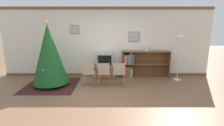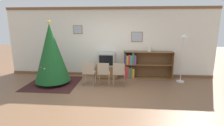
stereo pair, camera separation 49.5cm
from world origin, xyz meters
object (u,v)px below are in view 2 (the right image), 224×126
object	(u,v)px
tv_console	(107,71)
television	(107,59)
christmas_tree	(51,53)
folding_chair_left	(89,72)
standing_lamp	(183,45)
bookshelf	(139,65)
vase	(149,49)
folding_chair_right	(119,73)
folding_chair_center	(104,72)

from	to	relation	value
tv_console	television	xyz separation A→B (m)	(0.00, -0.00, 0.49)
christmas_tree	folding_chair_left	size ratio (longest dim) A/B	2.65
television	folding_chair_left	bearing A→B (deg)	-118.23
tv_console	standing_lamp	size ratio (longest dim) A/B	0.49
christmas_tree	tv_console	size ratio (longest dim) A/B	2.56
christmas_tree	television	distance (m)	2.04
bookshelf	vase	size ratio (longest dim) A/B	9.55
christmas_tree	folding_chair_right	distance (m)	2.41
folding_chair_right	television	bearing A→B (deg)	118.23
tv_console	vase	world-z (taller)	vase
tv_console	vase	size ratio (longest dim) A/B	4.41
christmas_tree	tv_console	distance (m)	2.18
television	standing_lamp	world-z (taller)	standing_lamp
folding_chair_right	bookshelf	size ratio (longest dim) A/B	0.44
folding_chair_right	bookshelf	bearing A→B (deg)	55.12
tv_console	television	world-z (taller)	television
vase	standing_lamp	world-z (taller)	standing_lamp
bookshelf	vase	bearing A→B (deg)	5.53
folding_chair_center	folding_chair_left	bearing A→B (deg)	180.00
christmas_tree	folding_chair_right	size ratio (longest dim) A/B	2.65
folding_chair_center	standing_lamp	distance (m)	2.94
folding_chair_right	tv_console	bearing A→B (deg)	118.17
christmas_tree	standing_lamp	distance (m)	4.59
christmas_tree	tv_console	bearing A→B (deg)	25.65
tv_console	folding_chair_right	xyz separation A→B (m)	(0.51, -0.96, 0.22)
folding_chair_left	bookshelf	bearing A→B (deg)	30.85
christmas_tree	standing_lamp	bearing A→B (deg)	7.37
folding_chair_left	folding_chair_center	world-z (taller)	same
television	standing_lamp	distance (m)	2.81
television	folding_chair_right	world-z (taller)	television
folding_chair_center	bookshelf	bearing A→B (deg)	40.15
television	bookshelf	world-z (taller)	bookshelf
television	folding_chair_left	distance (m)	1.11
folding_chair_left	vase	world-z (taller)	vase
folding_chair_left	vase	bearing A→B (deg)	26.97
vase	television	bearing A→B (deg)	-175.37
folding_chair_left	folding_chair_center	bearing A→B (deg)	0.00
bookshelf	christmas_tree	bearing A→B (deg)	-162.52
folding_chair_center	folding_chair_right	xyz separation A→B (m)	(0.51, 0.00, 0.00)
folding_chair_right	bookshelf	distance (m)	1.28
tv_console	folding_chair_center	bearing A→B (deg)	-90.00
vase	standing_lamp	distance (m)	1.20
christmas_tree	standing_lamp	size ratio (longest dim) A/B	1.25
folding_chair_center	vase	world-z (taller)	vase
christmas_tree	bookshelf	bearing A→B (deg)	17.48
vase	standing_lamp	bearing A→B (deg)	-20.23
folding_chair_left	folding_chair_right	world-z (taller)	same
television	folding_chair_left	size ratio (longest dim) A/B	0.76
bookshelf	standing_lamp	xyz separation A→B (m)	(1.49, -0.37, 0.82)
folding_chair_right	standing_lamp	size ratio (longest dim) A/B	0.47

